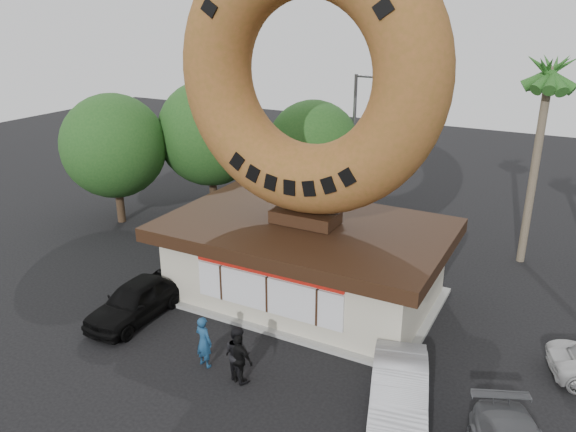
% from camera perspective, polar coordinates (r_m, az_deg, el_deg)
% --- Properties ---
extents(ground, '(90.00, 90.00, 0.00)m').
position_cam_1_polar(ground, '(19.30, -6.61, -15.66)').
color(ground, black).
rests_on(ground, ground).
extents(donut_shop, '(11.20, 7.20, 3.80)m').
position_cam_1_polar(donut_shop, '(22.87, 1.71, -4.29)').
color(donut_shop, '#BBB39F').
rests_on(donut_shop, ground).
extents(giant_donut, '(10.52, 2.68, 10.52)m').
position_cam_1_polar(giant_donut, '(20.91, 1.94, 14.20)').
color(giant_donut, brown).
rests_on(giant_donut, donut_shop).
extents(tree_west, '(6.00, 6.00, 7.65)m').
position_cam_1_polar(tree_west, '(32.42, -7.88, 8.35)').
color(tree_west, '#473321').
rests_on(tree_west, ground).
extents(tree_mid, '(5.20, 5.20, 6.63)m').
position_cam_1_polar(tree_mid, '(31.49, 2.56, 7.00)').
color(tree_mid, '#473321').
rests_on(tree_mid, ground).
extents(tree_far, '(5.60, 5.60, 7.14)m').
position_cam_1_polar(tree_far, '(31.77, -17.28, 6.80)').
color(tree_far, '#473321').
rests_on(tree_far, ground).
extents(palm_near, '(2.60, 2.60, 9.75)m').
position_cam_1_polar(palm_near, '(26.86, 24.96, 12.37)').
color(palm_near, '#726651').
rests_on(palm_near, ground).
extents(street_lamp, '(2.11, 0.20, 8.00)m').
position_cam_1_polar(street_lamp, '(31.45, 6.93, 7.72)').
color(street_lamp, '#59595E').
rests_on(street_lamp, ground).
extents(person_left, '(0.74, 0.56, 1.84)m').
position_cam_1_polar(person_left, '(19.28, -8.55, -12.51)').
color(person_left, navy).
rests_on(person_left, ground).
extents(person_center, '(1.09, 0.96, 1.90)m').
position_cam_1_polar(person_center, '(18.53, -5.14, -13.72)').
color(person_center, black).
rests_on(person_center, ground).
extents(person_right, '(1.09, 0.57, 1.77)m').
position_cam_1_polar(person_right, '(18.37, -4.98, -14.28)').
color(person_right, black).
rests_on(person_right, ground).
extents(car_black, '(1.83, 4.44, 1.51)m').
position_cam_1_polar(car_black, '(22.58, -15.21, -8.27)').
color(car_black, black).
rests_on(car_black, ground).
extents(car_silver, '(2.83, 4.88, 1.52)m').
position_cam_1_polar(car_silver, '(17.47, 11.18, -17.25)').
color(car_silver, '#B6B6BB').
rests_on(car_silver, ground).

